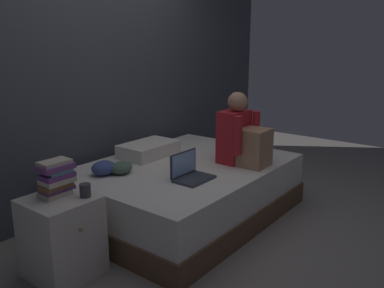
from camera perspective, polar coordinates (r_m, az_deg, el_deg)
ground_plane at (r=3.55m, az=0.80°, el=-12.25°), size 8.00×8.00×0.00m
wall_back at (r=4.02m, az=-13.17°, el=10.58°), size 5.60×0.10×2.70m
bed at (r=3.76m, az=-1.01°, el=-6.53°), size 2.00×1.50×0.50m
nightstand at (r=2.97m, az=-18.05°, el=-12.45°), size 0.44×0.46×0.57m
person_sitting at (r=3.66m, az=7.17°, el=1.02°), size 0.39×0.44×0.66m
laptop at (r=3.26m, az=-0.32°, el=-4.09°), size 0.32×0.23×0.22m
pillow at (r=3.94m, az=-6.19°, el=-0.75°), size 0.56×0.36×0.13m
book_stack at (r=2.87m, az=-18.81°, el=-4.65°), size 0.23×0.17×0.25m
mug at (r=2.82m, az=-14.99°, el=-6.40°), size 0.08×0.08×0.09m
clothes_pile at (r=3.44m, az=-11.45°, el=-3.34°), size 0.31×0.28×0.12m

